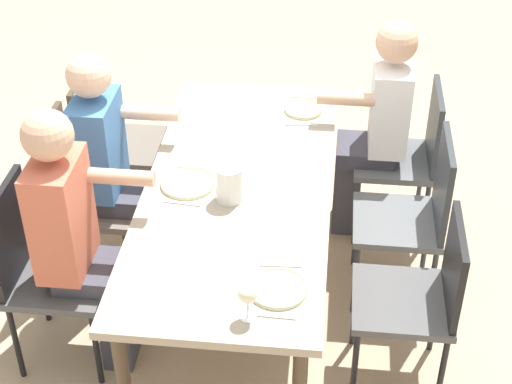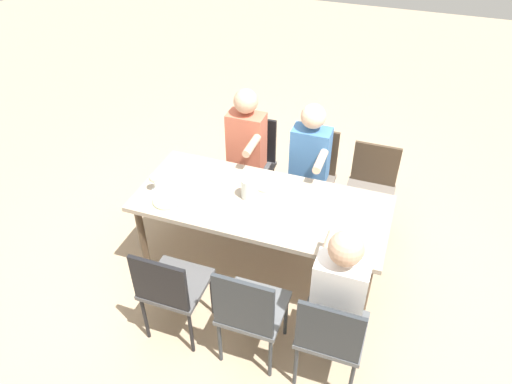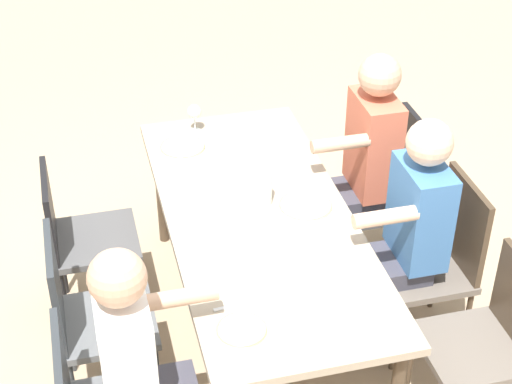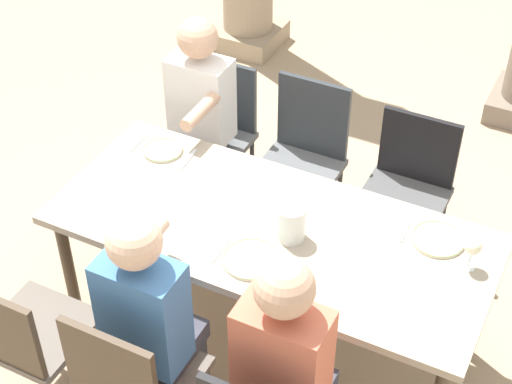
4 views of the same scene
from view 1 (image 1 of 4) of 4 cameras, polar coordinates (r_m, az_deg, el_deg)
name	(u,v)px [view 1 (image 1 of 4)]	position (r m, az deg, el deg)	size (l,w,h in m)	color
ground_plane	(240,305)	(4.29, -1.12, -7.98)	(16.00, 16.00, 0.00)	tan
dining_table	(238,198)	(3.85, -1.24, -0.39)	(2.02, 0.87, 0.77)	tan
chair_west_north	(409,151)	(4.59, 10.71, 2.83)	(0.44, 0.44, 0.90)	#5B5E61
chair_west_south	(108,136)	(4.74, -10.34, 3.89)	(0.44, 0.44, 0.88)	#6A6158
chair_mid_north	(415,211)	(4.12, 11.13, -1.29)	(0.44, 0.44, 0.93)	#5B5E61
chair_mid_south	(79,190)	(4.29, -12.34, 0.12)	(0.44, 0.44, 0.93)	#6A6158
chair_east_north	(421,293)	(3.65, 11.51, -7.01)	(0.44, 0.44, 0.89)	#4F4F50
chair_east_south	(41,265)	(3.84, -14.88, -4.96)	(0.44, 0.44, 0.94)	#4F4F50
diner_woman_green	(113,163)	(4.14, -10.05, 2.00)	(0.35, 0.50, 1.30)	#3F3F4C
diner_man_white	(78,235)	(3.66, -12.41, -2.94)	(0.35, 0.50, 1.34)	#3F3F4C
diner_guest_third	(376,123)	(4.48, 8.46, 4.82)	(0.35, 0.50, 1.29)	#3F3F4C
plate_0	(303,110)	(4.40, 3.34, 5.81)	(0.20, 0.20, 0.02)	silver
fork_0	(305,97)	(4.54, 3.46, 6.67)	(0.02, 0.17, 0.01)	silver
spoon_0	(302,125)	(4.28, 3.22, 4.75)	(0.02, 0.17, 0.01)	silver
plate_1	(188,183)	(3.82, -4.82, 0.61)	(0.26, 0.26, 0.02)	silver
fork_1	(193,167)	(3.94, -4.44, 1.77)	(0.02, 0.17, 0.01)	silver
spoon_1	(182,203)	(3.70, -5.23, -0.79)	(0.02, 0.17, 0.01)	silver
plate_2	(278,289)	(3.23, 1.55, -6.81)	(0.24, 0.24, 0.02)	silver
wine_glass_2	(248,295)	(3.04, -0.58, -7.22)	(0.08, 0.08, 0.16)	white
fork_2	(281,265)	(3.35, 1.76, -5.17)	(0.02, 0.17, 0.01)	silver
spoon_2	(274,316)	(3.12, 1.31, -8.72)	(0.02, 0.17, 0.01)	silver
water_pitcher	(229,185)	(3.67, -1.89, 0.50)	(0.13, 0.13, 0.17)	white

